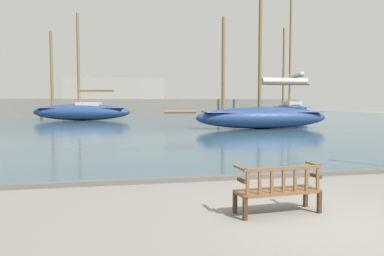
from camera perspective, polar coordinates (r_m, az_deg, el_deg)
ground_plane at (r=7.12m, az=19.56°, el=-13.35°), size 160.00×160.00×0.00m
harbor_water at (r=49.97m, az=-7.62°, el=1.44°), size 100.00×80.00×0.08m
quay_edge_kerb at (r=10.49m, az=8.50°, el=-7.31°), size 40.00×0.30×0.12m
park_bench at (r=7.27m, az=13.03°, el=-9.03°), size 1.64×0.66×0.92m
sailboat_outer_port at (r=48.77m, az=14.71°, el=2.88°), size 4.73×11.38×16.08m
sailboat_mid_port at (r=45.15m, az=-16.47°, el=2.58°), size 11.70×5.51×12.23m
sailboat_far_starboard at (r=29.82m, az=10.67°, el=1.91°), size 13.14×2.79×11.78m
far_breakwater at (r=55.38m, az=-9.04°, el=3.68°), size 49.41×2.40×6.72m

